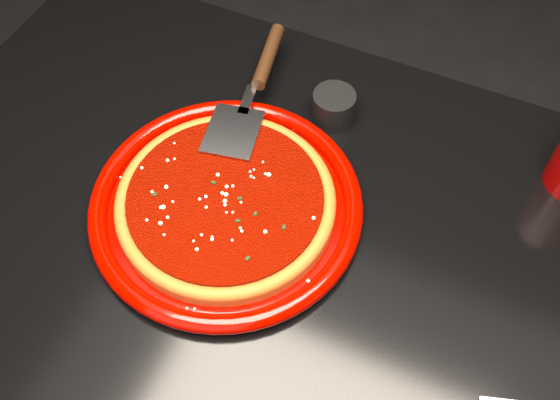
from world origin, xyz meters
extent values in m
cube|color=black|center=(0.00, 0.00, 0.38)|extent=(1.20, 0.80, 0.75)
cylinder|color=#770300|center=(-0.15, 0.06, 0.76)|extent=(0.44, 0.44, 0.03)
cylinder|color=brown|center=(-0.15, 0.06, 0.77)|extent=(0.35, 0.35, 0.01)
torus|color=brown|center=(-0.15, 0.06, 0.77)|extent=(0.35, 0.35, 0.02)
cylinder|color=#640800|center=(-0.15, 0.06, 0.78)|extent=(0.31, 0.31, 0.01)
cylinder|color=black|center=(-0.08, 0.26, 0.77)|extent=(0.07, 0.07, 0.05)
camera|label=1|loc=(0.09, -0.30, 1.41)|focal=40.00mm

